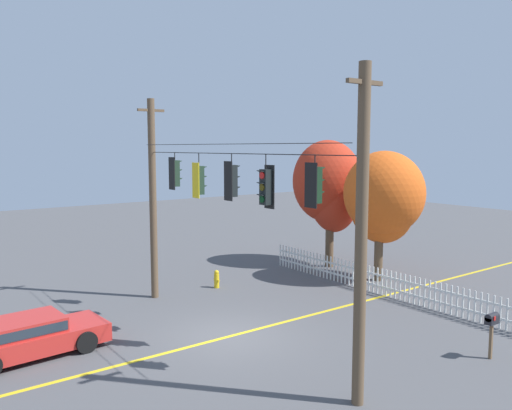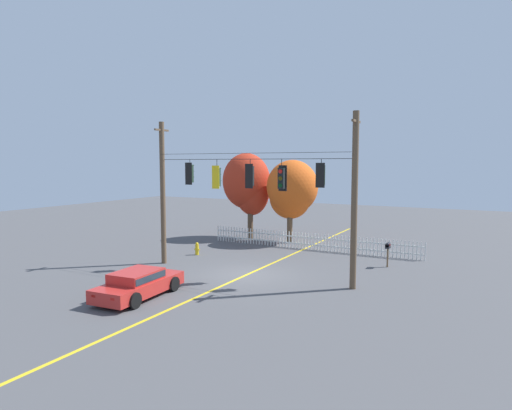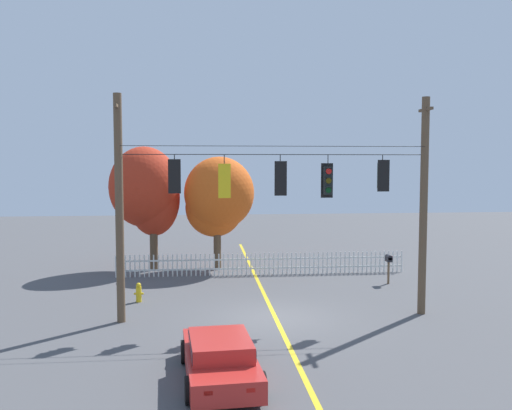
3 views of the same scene
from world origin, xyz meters
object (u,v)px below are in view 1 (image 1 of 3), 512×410
traffic_signal_eastbound_side (314,185)px  parked_car (29,336)px  traffic_signal_northbound_secondary (231,181)px  roadside_mailbox (492,322)px  fire_hydrant (217,279)px  traffic_signal_westbound_side (266,187)px  autumn_maple_near_fence (330,185)px  traffic_signal_southbound_primary (175,173)px  traffic_signal_northbound_primary (199,180)px  autumn_maple_mid (383,199)px

traffic_signal_eastbound_side → parked_car: (-6.02, -5.51, -4.47)m
traffic_signal_northbound_secondary → roadside_mailbox: (5.74, 5.01, -3.90)m
traffic_signal_northbound_secondary → fire_hydrant: 7.53m
traffic_signal_eastbound_side → traffic_signal_westbound_side: bearing=179.5°
traffic_signal_northbound_secondary → autumn_maple_near_fence: 11.22m
traffic_signal_southbound_primary → roadside_mailbox: 11.38m
parked_car → roadside_mailbox: bearing=52.5°
traffic_signal_northbound_primary → traffic_signal_eastbound_side: same height
traffic_signal_southbound_primary → traffic_signal_eastbound_side: (7.37, 0.00, 0.01)m
autumn_maple_near_fence → parked_car: 15.94m
traffic_signal_northbound_secondary → traffic_signal_eastbound_side: same height
traffic_signal_northbound_secondary → parked_car: size_ratio=0.33×
traffic_signal_southbound_primary → traffic_signal_eastbound_side: bearing=0.0°
fire_hydrant → roadside_mailbox: size_ratio=0.58×
traffic_signal_westbound_side → traffic_signal_eastbound_side: 2.00m
traffic_signal_northbound_primary → parked_car: traffic_signal_northbound_primary is taller
autumn_maple_mid → traffic_signal_northbound_secondary: bearing=-78.5°
autumn_maple_near_fence → fire_hydrant: size_ratio=8.24×
roadside_mailbox → traffic_signal_northbound_primary: bearing=-147.0°
traffic_signal_westbound_side → roadside_mailbox: 7.46m
autumn_maple_mid → fire_hydrant: size_ratio=7.57×
roadside_mailbox → traffic_signal_northbound_secondary: bearing=-138.9°
traffic_signal_westbound_side → autumn_maple_near_fence: bearing=126.8°
traffic_signal_northbound_primary → fire_hydrant: (-3.31, 2.76, -4.53)m
autumn_maple_near_fence → fire_hydrant: autumn_maple_near_fence is taller
traffic_signal_southbound_primary → traffic_signal_northbound_secondary: same height
traffic_signal_westbound_side → parked_car: 8.08m
traffic_signal_southbound_primary → traffic_signal_eastbound_side: 7.37m
traffic_signal_northbound_primary → traffic_signal_westbound_side: 3.67m
autumn_maple_near_fence → parked_car: bearing=-78.0°
traffic_signal_southbound_primary → traffic_signal_northbound_secondary: 3.68m
traffic_signal_westbound_side → autumn_maple_mid: (-3.63, 9.46, -1.19)m
traffic_signal_southbound_primary → autumn_maple_mid: (1.76, 9.48, -1.36)m
traffic_signal_southbound_primary → roadside_mailbox: (9.42, 5.01, -3.98)m
traffic_signal_westbound_side → autumn_maple_mid: 10.20m
traffic_signal_southbound_primary → parked_car: traffic_signal_southbound_primary is taller
traffic_signal_eastbound_side → fire_hydrant: 10.49m
fire_hydrant → roadside_mailbox: 11.27m
parked_car → roadside_mailbox: size_ratio=3.23×
fire_hydrant → traffic_signal_northbound_secondary: bearing=-27.6°
traffic_signal_northbound_secondary → traffic_signal_southbound_primary: bearing=180.0°
traffic_signal_eastbound_side → autumn_maple_near_fence: 13.44m
traffic_signal_eastbound_side → autumn_maple_mid: bearing=120.6°
fire_hydrant → autumn_maple_near_fence: bearing=92.2°
traffic_signal_westbound_side → fire_hydrant: traffic_signal_westbound_side is taller
traffic_signal_northbound_primary → autumn_maple_near_fence: bearing=110.2°
traffic_signal_eastbound_side → autumn_maple_mid: 11.10m
traffic_signal_northbound_primary → roadside_mailbox: (7.70, 5.01, -3.82)m
fire_hydrant → traffic_signal_southbound_primary: bearing=-59.9°
traffic_signal_westbound_side → traffic_signal_eastbound_side: (1.99, -0.02, 0.17)m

